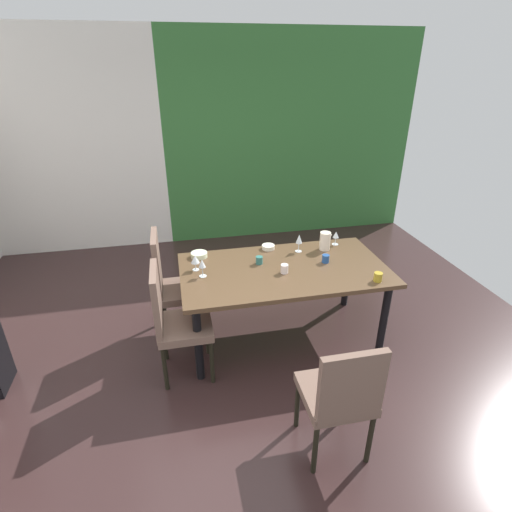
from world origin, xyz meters
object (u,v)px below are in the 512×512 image
(chair_left_near, at_px, (174,318))
(wine_glass_west, at_px, (202,264))
(serving_bowl_east, at_px, (199,255))
(pitcher_near_window, at_px, (325,241))
(dining_table, at_px, (284,276))
(cup_near_shelf, at_px, (326,259))
(chair_left_far, at_px, (171,281))
(cup_rear, at_px, (378,277))
(cup_corner, at_px, (259,260))
(serving_bowl_front, at_px, (268,247))
(wine_glass_left, at_px, (195,259))
(wine_glass_north, at_px, (336,235))
(chair_head_near, at_px, (341,394))
(cup_center, at_px, (284,269))
(wine_glass_right, at_px, (299,239))

(chair_left_near, distance_m, wine_glass_west, 0.51)
(serving_bowl_east, relative_size, pitcher_near_window, 0.85)
(dining_table, relative_size, cup_near_shelf, 24.72)
(dining_table, bearing_deg, serving_bowl_east, 152.20)
(dining_table, distance_m, pitcher_near_window, 0.61)
(chair_left_far, distance_m, cup_rear, 1.87)
(cup_corner, distance_m, cup_rear, 1.06)
(serving_bowl_front, relative_size, cup_near_shelf, 1.68)
(wine_glass_left, xyz_separation_m, serving_bowl_front, (0.74, 0.29, -0.08))
(wine_glass_north, relative_size, pitcher_near_window, 0.77)
(chair_head_near, distance_m, cup_near_shelf, 1.44)
(dining_table, xyz_separation_m, serving_bowl_east, (-0.73, 0.39, 0.10))
(wine_glass_left, relative_size, cup_near_shelf, 1.92)
(cup_corner, bearing_deg, pitcher_near_window, 13.41)
(wine_glass_north, xyz_separation_m, cup_center, (-0.67, -0.47, -0.06))
(dining_table, bearing_deg, serving_bowl_front, 95.94)
(wine_glass_north, height_order, cup_center, wine_glass_north)
(serving_bowl_front, bearing_deg, cup_near_shelf, -41.29)
(wine_glass_right, relative_size, cup_center, 2.25)
(chair_head_near, bearing_deg, wine_glass_right, 82.20)
(wine_glass_west, height_order, cup_near_shelf, wine_glass_west)
(dining_table, height_order, wine_glass_right, wine_glass_right)
(cup_near_shelf, xyz_separation_m, cup_center, (-0.43, -0.12, 0.00))
(dining_table, distance_m, cup_near_shelf, 0.42)
(chair_left_far, xyz_separation_m, serving_bowl_east, (0.28, 0.09, 0.21))
(serving_bowl_front, distance_m, cup_rear, 1.12)
(wine_glass_west, distance_m, cup_near_shelf, 1.14)
(wine_glass_north, distance_m, wine_glass_left, 1.45)
(chair_head_near, bearing_deg, serving_bowl_east, 113.34)
(dining_table, height_order, serving_bowl_east, serving_bowl_east)
(wine_glass_right, height_order, serving_bowl_front, wine_glass_right)
(cup_near_shelf, bearing_deg, wine_glass_right, 122.09)
(chair_left_far, distance_m, cup_center, 1.09)
(chair_left_far, distance_m, wine_glass_left, 0.40)
(wine_glass_right, distance_m, wine_glass_north, 0.42)
(cup_near_shelf, xyz_separation_m, cup_corner, (-0.61, 0.10, -0.00))
(chair_left_near, xyz_separation_m, cup_center, (0.99, 0.21, 0.24))
(serving_bowl_front, bearing_deg, chair_left_far, -172.31)
(wine_glass_right, bearing_deg, cup_corner, -158.00)
(wine_glass_right, distance_m, pitcher_near_window, 0.27)
(wine_glass_west, relative_size, cup_corner, 2.27)
(dining_table, bearing_deg, cup_near_shelf, 4.01)
(chair_left_near, bearing_deg, cup_near_shelf, 102.81)
(chair_left_far, bearing_deg, wine_glass_right, 90.56)
(wine_glass_west, height_order, serving_bowl_front, wine_glass_west)
(wine_glass_north, relative_size, cup_center, 1.76)
(wine_glass_right, bearing_deg, cup_near_shelf, -57.91)
(cup_corner, xyz_separation_m, cup_rear, (0.92, -0.53, 0.00))
(dining_table, relative_size, chair_left_far, 1.76)
(serving_bowl_east, bearing_deg, cup_near_shelf, -17.43)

